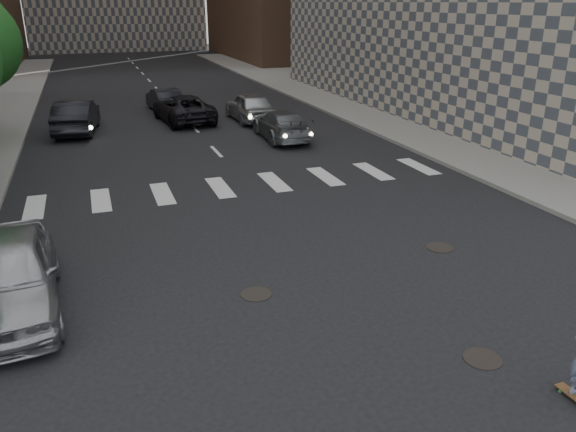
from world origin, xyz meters
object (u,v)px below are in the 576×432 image
silver_sedan (8,276)px  traffic_car_d (250,107)px  traffic_car_b (282,125)px  traffic_car_c (183,108)px  traffic_car_a (76,116)px  traffic_car_e (165,100)px

silver_sedan → traffic_car_d: 20.49m
traffic_car_b → traffic_car_d: 4.70m
traffic_car_b → traffic_car_c: size_ratio=0.90×
traffic_car_a → traffic_car_c: (5.42, 0.93, -0.08)m
traffic_car_a → silver_sedan: bearing=93.3°
traffic_car_b → traffic_car_c: (-3.67, 5.62, 0.04)m
traffic_car_c → traffic_car_d: 3.57m
traffic_car_e → traffic_car_b: bearing=109.2°
traffic_car_a → traffic_car_b: (9.08, -4.69, -0.13)m
traffic_car_a → traffic_car_d: 8.86m
traffic_car_c → traffic_car_d: traffic_car_d is taller
traffic_car_c → traffic_car_d: size_ratio=1.15×
traffic_car_b → traffic_car_c: traffic_car_c is taller
traffic_car_a → traffic_car_c: bearing=-162.5°
silver_sedan → traffic_car_e: (6.29, 22.19, -0.13)m
traffic_car_c → traffic_car_b: bearing=117.1°
traffic_car_c → traffic_car_a: bearing=3.7°
traffic_car_e → traffic_car_c: bearing=92.8°
traffic_car_b → traffic_car_e: size_ratio=1.13×
traffic_car_a → traffic_car_e: traffic_car_a is taller
silver_sedan → traffic_car_b: silver_sedan is taller
traffic_car_b → traffic_car_d: traffic_car_d is taller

